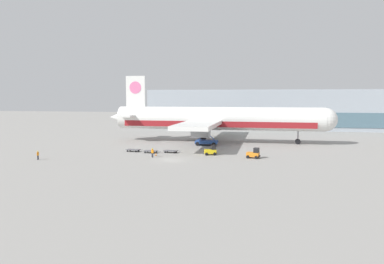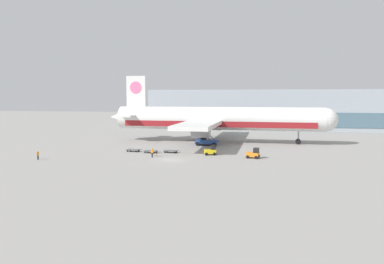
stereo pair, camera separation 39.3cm
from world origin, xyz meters
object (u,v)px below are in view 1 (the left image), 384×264
ground_crew_near (38,154)px  baggage_dolly_lead (133,150)px  airplane_main (215,119)px  baggage_tug_mid (254,154)px  traffic_cone_near (156,154)px  baggage_dolly_third (171,151)px  baggage_dolly_second (151,151)px  ground_crew_far (152,152)px  scissor_lift_loader (207,136)px  baggage_tug_foreground (211,151)px

ground_crew_near → baggage_dolly_lead: bearing=-50.2°
airplane_main → baggage_dolly_lead: 25.18m
baggage_tug_mid → traffic_cone_near: size_ratio=4.35×
baggage_dolly_third → traffic_cone_near: 4.71m
airplane_main → traffic_cone_near: size_ratio=94.39×
airplane_main → baggage_tug_mid: (10.61, -23.32, -4.96)m
baggage_tug_mid → baggage_dolly_lead: (-25.34, 3.63, -0.49)m
baggage_dolly_second → traffic_cone_near: (2.08, -3.25, -0.09)m
ground_crew_far → traffic_cone_near: size_ratio=2.93×
scissor_lift_loader → baggage_dolly_second: 17.32m
airplane_main → ground_crew_near: size_ratio=34.69×
airplane_main → baggage_tug_foreground: size_ratio=21.33×
ground_crew_far → airplane_main: bearing=-89.1°
baggage_tug_foreground → baggage_dolly_third: size_ratio=0.72×
baggage_tug_mid → ground_crew_far: 19.30m
scissor_lift_loader → baggage_dolly_lead: size_ratio=1.50×
baggage_tug_mid → baggage_dolly_lead: bearing=-176.6°
baggage_dolly_third → ground_crew_near: 25.53m
baggage_dolly_third → ground_crew_near: ground_crew_near is taller
baggage_tug_foreground → traffic_cone_near: baggage_tug_foreground is taller
baggage_dolly_lead → baggage_tug_foreground: bearing=1.0°
airplane_main → baggage_dolly_third: airplane_main is taller
scissor_lift_loader → ground_crew_near: scissor_lift_loader is taller
baggage_dolly_lead → baggage_dolly_second: size_ratio=1.00×
ground_crew_near → airplane_main: bearing=-44.7°
scissor_lift_loader → baggage_tug_mid: scissor_lift_loader is taller
airplane_main → baggage_dolly_third: bearing=-107.8°
baggage_tug_mid → baggage_dolly_third: 17.51m
baggage_tug_foreground → baggage_tug_mid: 8.80m
ground_crew_far → baggage_dolly_lead: bearing=-27.0°
baggage_tug_foreground → baggage_dolly_second: size_ratio=0.72×
baggage_tug_foreground → scissor_lift_loader: bearing=87.2°
ground_crew_far → traffic_cone_near: 2.26m
airplane_main → scissor_lift_loader: 7.41m
ground_crew_near → ground_crew_far: ground_crew_far is taller
ground_crew_far → baggage_dolly_second: bearing=-50.5°
baggage_dolly_lead → ground_crew_near: (-13.74, -13.03, 0.59)m
baggage_tug_foreground → baggage_dolly_lead: 16.90m
baggage_dolly_second → baggage_dolly_third: (3.99, 1.05, 0.00)m
baggage_tug_mid → airplane_main: bearing=126.1°
airplane_main → baggage_dolly_second: size_ratio=15.45×
traffic_cone_near → baggage_dolly_lead: bearing=145.6°
traffic_cone_near → baggage_dolly_second: bearing=122.6°
scissor_lift_loader → baggage_tug_mid: size_ratio=2.11×
baggage_tug_foreground → baggage_tug_mid: (8.49, -2.32, 0.00)m
scissor_lift_loader → baggage_dolly_lead: (-13.64, -13.37, -1.75)m
scissor_lift_loader → baggage_tug_foreground: scissor_lift_loader is taller
airplane_main → traffic_cone_near: 26.03m
ground_crew_near → baggage_tug_foreground: bearing=-72.7°
baggage_tug_mid → baggage_dolly_second: 21.28m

